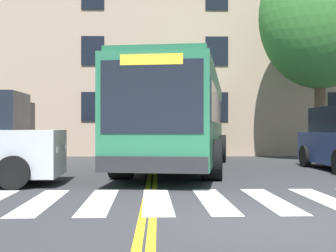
{
  "coord_description": "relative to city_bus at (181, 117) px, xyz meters",
  "views": [
    {
      "loc": [
        -1.69,
        -6.87,
        1.39
      ],
      "look_at": [
        -1.38,
        8.29,
        1.44
      ],
      "focal_mm": 50.0,
      "sensor_mm": 36.0,
      "label": 1
    }
  ],
  "objects": [
    {
      "name": "car_black_behind_bus",
      "position": [
        -1.38,
        9.03,
        -0.99
      ],
      "size": [
        2.39,
        4.61,
        1.68
      ],
      "color": "black",
      "rests_on": "ground"
    },
    {
      "name": "ground_plane",
      "position": [
        0.91,
        -9.31,
        -1.77
      ],
      "size": [
        120.0,
        120.0,
        0.0
      ],
      "primitive_type": "plane",
      "color": "#303033"
    },
    {
      "name": "building_facade",
      "position": [
        2.03,
        10.12,
        3.05
      ],
      "size": [
        29.94,
        7.66,
        9.62
      ],
      "color": "tan",
      "rests_on": "ground"
    },
    {
      "name": "city_bus",
      "position": [
        0.0,
        0.0,
        0.0
      ],
      "size": [
        4.38,
        12.31,
        3.26
      ],
      "color": "#28704C",
      "rests_on": "ground"
    },
    {
      "name": "street_tree_curbside_large",
      "position": [
        5.96,
        3.17,
        4.26
      ],
      "size": [
        6.12,
        5.73,
        9.09
      ],
      "color": "brown",
      "rests_on": "ground"
    },
    {
      "name": "lane_line_yellow_outer",
      "position": [
        -0.87,
        6.66,
        -1.76
      ],
      "size": [
        0.12,
        36.0,
        0.01
      ],
      "primitive_type": "cube",
      "color": "gold",
      "rests_on": "ground"
    },
    {
      "name": "crosswalk",
      "position": [
        0.27,
        -7.34,
        -1.76
      ],
      "size": [
        9.24,
        3.39,
        0.01
      ],
      "color": "white",
      "rests_on": "ground"
    },
    {
      "name": "lane_line_yellow_inner",
      "position": [
        -1.03,
        6.66,
        -1.76
      ],
      "size": [
        0.12,
        36.0,
        0.01
      ],
      "primitive_type": "cube",
      "color": "gold",
      "rests_on": "ground"
    }
  ]
}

